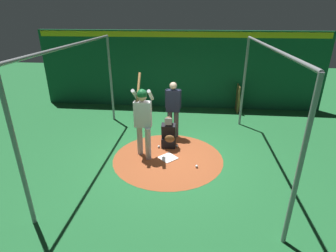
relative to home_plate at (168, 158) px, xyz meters
name	(u,v)px	position (x,y,z in m)	size (l,w,h in m)	color
ground_plane	(168,158)	(0.00, 0.00, -0.01)	(27.22, 27.22, 0.00)	#216633
dirt_circle	(168,158)	(0.00, 0.00, -0.01)	(2.97, 2.97, 0.01)	#9E4C28
home_plate	(168,158)	(0.00, 0.00, 0.00)	(0.42, 0.42, 0.01)	white
batter	(143,116)	(-0.05, -0.66, 1.16)	(0.68, 0.49, 2.22)	#B3B3B7
catcher	(169,135)	(-0.67, -0.05, 0.36)	(0.58, 0.40, 0.95)	black
umpire	(173,107)	(-1.38, 0.02, 0.98)	(0.22, 0.49, 1.76)	#4C4C51
back_wall	(179,70)	(-4.39, 0.00, 1.51)	(0.22, 11.22, 3.02)	#145133
cage_frame	(168,84)	(0.00, 0.00, 2.05)	(5.33, 4.62, 2.97)	gray
bat_rack	(237,98)	(-4.14, 2.37, 0.48)	(0.94, 0.21, 1.05)	olive
baseball_0	(159,147)	(-0.56, -0.33, 0.03)	(0.07, 0.07, 0.07)	white
baseball_1	(177,146)	(-0.65, 0.20, 0.03)	(0.07, 0.07, 0.07)	white
baseball_2	(197,166)	(0.41, 0.77, 0.03)	(0.07, 0.07, 0.07)	white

